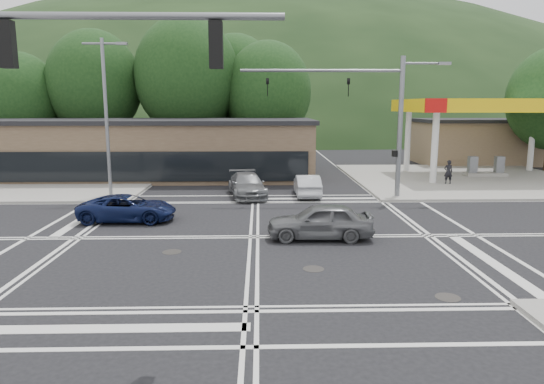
{
  "coord_description": "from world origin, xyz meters",
  "views": [
    {
      "loc": [
        0.24,
        -19.2,
        5.3
      ],
      "look_at": [
        0.8,
        2.61,
        1.4
      ],
      "focal_mm": 32.0,
      "sensor_mm": 36.0,
      "label": 1
    }
  ],
  "objects_px": {
    "car_grey_center": "(320,221)",
    "pedestrian": "(448,172)",
    "car_queue_b": "(269,164)",
    "car_queue_a": "(307,185)",
    "car_blue_west": "(127,208)",
    "car_northbound": "(247,185)"
  },
  "relations": [
    {
      "from": "car_grey_center",
      "to": "pedestrian",
      "type": "bearing_deg",
      "value": 143.54
    },
    {
      "from": "car_queue_a",
      "to": "car_grey_center",
      "type": "bearing_deg",
      "value": 87.53
    },
    {
      "from": "car_queue_a",
      "to": "pedestrian",
      "type": "height_order",
      "value": "pedestrian"
    },
    {
      "from": "car_queue_b",
      "to": "pedestrian",
      "type": "height_order",
      "value": "pedestrian"
    },
    {
      "from": "car_grey_center",
      "to": "pedestrian",
      "type": "relative_size",
      "value": 2.68
    },
    {
      "from": "car_blue_west",
      "to": "car_queue_b",
      "type": "bearing_deg",
      "value": -22.56
    },
    {
      "from": "car_blue_west",
      "to": "car_grey_center",
      "type": "distance_m",
      "value": 9.15
    },
    {
      "from": "car_queue_b",
      "to": "pedestrian",
      "type": "distance_m",
      "value": 13.49
    },
    {
      "from": "car_northbound",
      "to": "car_queue_b",
      "type": "bearing_deg",
      "value": 72.31
    },
    {
      "from": "car_queue_a",
      "to": "car_blue_west",
      "type": "bearing_deg",
      "value": 34.09
    },
    {
      "from": "car_blue_west",
      "to": "pedestrian",
      "type": "xyz_separation_m",
      "value": [
        18.72,
        9.53,
        0.33
      ]
    },
    {
      "from": "car_queue_a",
      "to": "pedestrian",
      "type": "distance_m",
      "value": 10.37
    },
    {
      "from": "car_northbound",
      "to": "car_grey_center",
      "type": "bearing_deg",
      "value": -80.38
    },
    {
      "from": "car_queue_b",
      "to": "car_blue_west",
      "type": "bearing_deg",
      "value": 62.61
    },
    {
      "from": "car_blue_west",
      "to": "car_queue_a",
      "type": "relative_size",
      "value": 1.13
    },
    {
      "from": "car_queue_b",
      "to": "pedestrian",
      "type": "xyz_separation_m",
      "value": [
        11.82,
        -6.51,
        0.25
      ]
    },
    {
      "from": "car_blue_west",
      "to": "car_northbound",
      "type": "bearing_deg",
      "value": -40.95
    },
    {
      "from": "car_blue_west",
      "to": "car_queue_b",
      "type": "xyz_separation_m",
      "value": [
        6.9,
        16.04,
        0.08
      ]
    },
    {
      "from": "car_blue_west",
      "to": "car_queue_a",
      "type": "bearing_deg",
      "value": -55.16
    },
    {
      "from": "car_queue_b",
      "to": "car_queue_a",
      "type": "bearing_deg",
      "value": 97.51
    },
    {
      "from": "car_queue_b",
      "to": "car_northbound",
      "type": "bearing_deg",
      "value": 77.33
    },
    {
      "from": "car_grey_center",
      "to": "car_queue_b",
      "type": "bearing_deg",
      "value": -173.03
    }
  ]
}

